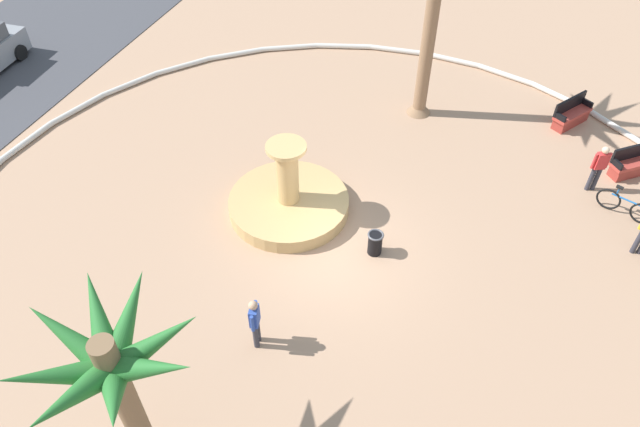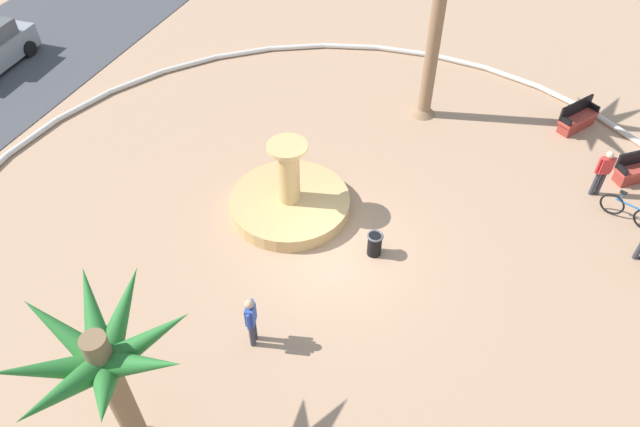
% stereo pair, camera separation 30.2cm
% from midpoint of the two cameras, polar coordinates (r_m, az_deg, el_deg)
% --- Properties ---
extents(ground_plane, '(80.00, 80.00, 0.00)m').
position_cam_midpoint_polar(ground_plane, '(16.70, 1.86, -3.71)').
color(ground_plane, tan).
extents(plaza_curb, '(23.47, 23.47, 0.20)m').
position_cam_midpoint_polar(plaza_curb, '(16.63, 1.86, -3.48)').
color(plaza_curb, silver).
rests_on(plaza_curb, ground).
extents(fountain, '(3.62, 3.62, 2.45)m').
position_cam_midpoint_polar(fountain, '(17.69, -2.45, 1.22)').
color(fountain, tan).
rests_on(fountain, ground).
extents(palm_tree_by_curb, '(3.56, 3.57, 4.28)m').
position_cam_midpoint_polar(palm_tree_by_curb, '(11.43, -19.37, -13.74)').
color(palm_tree_by_curb, brown).
rests_on(palm_tree_by_curb, ground).
extents(bench_southeast, '(1.60, 1.32, 1.00)m').
position_cam_midpoint_polar(bench_southeast, '(22.83, 23.97, 8.31)').
color(bench_southeast, '#B73D33').
rests_on(bench_southeast, ground).
extents(bench_southwest, '(1.40, 1.56, 1.00)m').
position_cam_midpoint_polar(bench_southwest, '(21.37, 28.78, 3.71)').
color(bench_southwest, '#B73D33').
rests_on(bench_southwest, ground).
extents(trash_bin, '(0.46, 0.46, 0.73)m').
position_cam_midpoint_polar(trash_bin, '(16.46, 5.83, -2.94)').
color(trash_bin, black).
rests_on(trash_bin, ground).
extents(bicycle_red_frame, '(0.67, 1.64, 0.94)m').
position_cam_midpoint_polar(bicycle_red_frame, '(19.60, 28.12, 0.20)').
color(bicycle_red_frame, black).
rests_on(bicycle_red_frame, ground).
extents(person_cyclist_helmet, '(0.33, 0.49, 1.66)m').
position_cam_midpoint_polar(person_cyclist_helmet, '(19.81, 26.11, 3.71)').
color(person_cyclist_helmet, '#33333D').
rests_on(person_cyclist_helmet, ground).
extents(person_pedestrian_stroll, '(0.52, 0.27, 1.62)m').
position_cam_midpoint_polar(person_pedestrian_stroll, '(14.21, -6.05, -10.17)').
color(person_pedestrian_stroll, '#33333D').
rests_on(person_pedestrian_stroll, ground).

